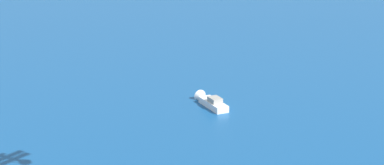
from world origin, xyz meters
name	(u,v)px	position (x,y,z in m)	size (l,w,h in m)	color
motorboat_inshore	(210,102)	(-6.82, -52.08, 0.86)	(6.94, 11.27, 3.20)	white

